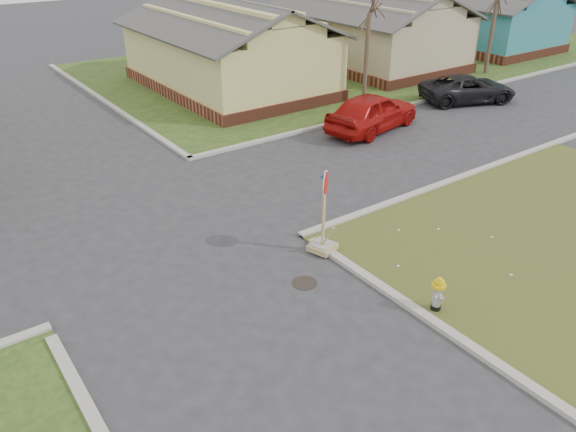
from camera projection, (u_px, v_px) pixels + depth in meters
ground at (219, 304)px, 13.38m from camera, size 120.00×120.00×0.00m
verge_far_right at (373, 55)px, 37.62m from camera, size 37.00×19.00×0.05m
curbs at (137, 223)px, 16.97m from camera, size 80.00×40.00×0.12m
manhole at (305, 283)px, 14.16m from camera, size 0.64×0.64×0.01m
side_house_yellow at (228, 47)px, 29.35m from camera, size 7.60×11.60×4.70m
side_house_tan at (368, 28)px, 34.50m from camera, size 7.60×11.60×4.70m
side_house_teal at (473, 14)px, 39.65m from camera, size 7.60×11.60×4.70m
tree_mid_right at (366, 60)px, 26.91m from camera, size 0.22×0.22×4.20m
tree_far_right at (492, 31)px, 32.15m from camera, size 0.22×0.22×4.76m
fire_hydrant at (438, 292)px, 12.92m from camera, size 0.33×0.33×0.89m
stop_sign at (323, 233)px, 15.26m from camera, size 0.68×0.66×2.39m
red_sedan at (372, 112)px, 24.04m from camera, size 5.11×2.87×1.64m
dark_pickup at (468, 89)px, 27.91m from camera, size 5.22×3.83×1.32m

